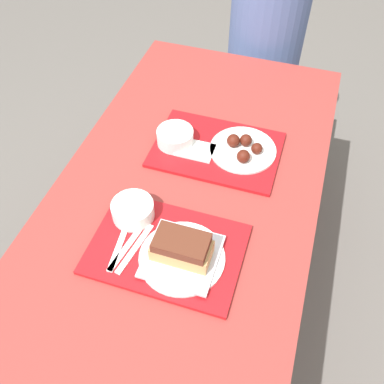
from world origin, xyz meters
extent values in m
plane|color=#605B56|center=(0.00, 0.00, 0.00)|extent=(12.00, 12.00, 0.00)
cube|color=maroon|center=(0.00, 0.00, 0.74)|extent=(0.78, 1.57, 0.04)
cylinder|color=maroon|center=(-0.33, 0.70, 0.36)|extent=(0.07, 0.07, 0.72)
cylinder|color=maroon|center=(0.33, 0.70, 0.36)|extent=(0.07, 0.07, 0.72)
cube|color=maroon|center=(0.00, 1.00, 0.46)|extent=(0.74, 0.28, 0.04)
cylinder|color=maroon|center=(-0.31, 1.00, 0.22)|extent=(0.06, 0.06, 0.44)
cylinder|color=maroon|center=(0.31, 1.00, 0.22)|extent=(0.06, 0.06, 0.44)
cube|color=#B21419|center=(0.02, -0.19, 0.76)|extent=(0.40, 0.28, 0.01)
cube|color=#B21419|center=(0.04, 0.21, 0.76)|extent=(0.40, 0.28, 0.01)
cylinder|color=white|center=(-0.11, -0.12, 0.79)|extent=(0.12, 0.12, 0.05)
cylinder|color=beige|center=(-0.11, -0.12, 0.81)|extent=(0.10, 0.10, 0.01)
cylinder|color=white|center=(0.07, -0.21, 0.77)|extent=(0.23, 0.23, 0.01)
cube|color=silver|center=(0.07, -0.21, 0.78)|extent=(0.19, 0.19, 0.01)
cube|color=tan|center=(0.07, -0.21, 0.81)|extent=(0.15, 0.08, 0.04)
cube|color=#562819|center=(0.07, -0.21, 0.84)|extent=(0.14, 0.08, 0.03)
cube|color=white|center=(-0.08, -0.22, 0.77)|extent=(0.04, 0.17, 0.00)
cube|color=white|center=(-0.06, -0.22, 0.77)|extent=(0.04, 0.17, 0.00)
cube|color=white|center=(-0.10, -0.22, 0.77)|extent=(0.03, 0.17, 0.00)
cylinder|color=white|center=(-0.09, 0.20, 0.79)|extent=(0.12, 0.12, 0.05)
cylinder|color=beige|center=(-0.09, 0.20, 0.81)|extent=(0.10, 0.10, 0.01)
cylinder|color=white|center=(0.13, 0.23, 0.77)|extent=(0.21, 0.21, 0.01)
sphere|color=#4C190F|center=(0.17, 0.22, 0.79)|extent=(0.04, 0.04, 0.04)
sphere|color=#4C190F|center=(0.13, 0.25, 0.80)|extent=(0.04, 0.04, 0.04)
sphere|color=#4C190F|center=(0.09, 0.23, 0.80)|extent=(0.04, 0.04, 0.04)
sphere|color=#4C190F|center=(0.14, 0.17, 0.80)|extent=(0.04, 0.04, 0.04)
cube|color=white|center=(-0.02, 0.18, 0.77)|extent=(0.12, 0.08, 0.01)
cylinder|color=#4C6093|center=(0.05, 1.00, 0.75)|extent=(0.33, 0.33, 0.55)
camera|label=1|loc=(0.27, -0.76, 1.74)|focal=40.00mm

